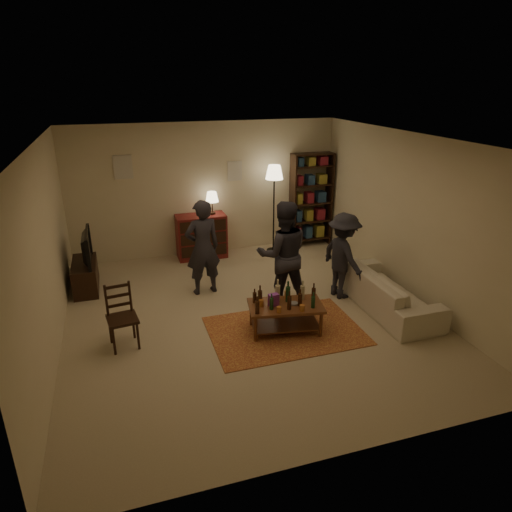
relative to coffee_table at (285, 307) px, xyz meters
name	(u,v)px	position (x,y,z in m)	size (l,w,h in m)	color
floor	(249,316)	(-0.37, 0.60, -0.39)	(6.00, 6.00, 0.00)	#C6B793
room_shell	(173,169)	(-1.02, 3.58, 1.42)	(6.00, 6.00, 6.00)	beige
rug	(285,331)	(0.01, -0.01, -0.39)	(2.20, 1.50, 0.01)	maroon
coffee_table	(285,307)	(0.00, 0.00, 0.00)	(1.15, 0.75, 0.77)	brown
dining_chair	(121,314)	(-2.27, 0.34, 0.09)	(0.44, 0.44, 0.91)	black
tv_stand	(85,269)	(-2.81, 2.40, -0.01)	(0.40, 1.00, 1.06)	black
dresser	(202,235)	(-0.56, 3.31, 0.08)	(1.00, 0.50, 1.36)	maroon
bookshelf	(311,199)	(1.88, 3.38, 0.64)	(0.90, 0.34, 2.02)	black
floor_lamp	(274,179)	(0.96, 3.19, 1.18)	(0.36, 0.36, 1.84)	black
sofa	(387,290)	(1.83, 0.20, -0.09)	(2.08, 0.81, 0.61)	beige
person_left	(203,248)	(-0.86, 1.65, 0.43)	(0.60, 0.39, 1.65)	#26252C
person_right	(283,255)	(0.28, 0.83, 0.48)	(0.85, 0.66, 1.74)	#292931
person_by_sofa	(343,256)	(1.33, 0.81, 0.34)	(0.94, 0.54, 1.46)	#23232A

